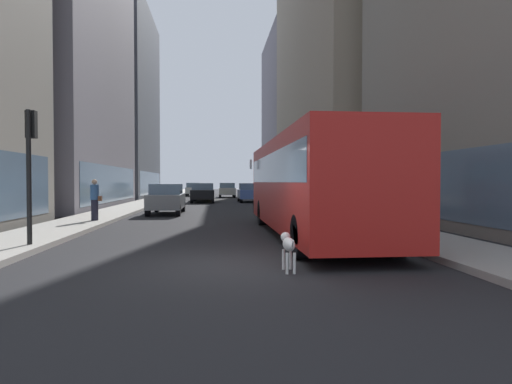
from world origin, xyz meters
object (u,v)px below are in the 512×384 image
car_grey_wagon (167,199)px  dalmatian_dog (288,245)px  car_black_suv (203,193)px  car_blue_hatchback (250,192)px  car_white_van (193,189)px  traffic_light_near (30,154)px  car_silver_sedan (227,190)px  pedestrian_with_handbag (95,199)px  car_yellow_taxi (204,191)px  transit_bus (309,180)px

car_grey_wagon → dalmatian_dog: bearing=-75.5°
car_black_suv → car_blue_hatchback: bearing=2.3°
car_white_van → traffic_light_near: traffic_light_near is taller
car_grey_wagon → car_white_van: 30.03m
car_silver_sedan → pedestrian_with_handbag: bearing=-101.8°
pedestrian_with_handbag → car_black_suv: bearing=78.1°
car_yellow_taxi → traffic_light_near: 30.59m
car_black_suv → car_silver_sedan: 12.05m
car_white_van → dalmatian_dog: 45.56m
transit_bus → car_white_van: (-5.60, 39.97, -0.95)m
car_silver_sedan → car_yellow_taxi: size_ratio=1.00×
car_black_suv → car_white_van: same height
car_grey_wagon → car_yellow_taxi: size_ratio=1.02×
car_grey_wagon → traffic_light_near: 12.40m
car_black_suv → car_white_van: 16.84m
car_blue_hatchback → car_grey_wagon: bearing=-112.6°
transit_bus → dalmatian_dog: (-1.62, -5.41, -1.26)m
car_grey_wagon → car_yellow_taxi: 18.28m
car_blue_hatchback → car_white_van: bearing=108.6°
car_yellow_taxi → traffic_light_near: traffic_light_near is taller
car_silver_sedan → dalmatian_dog: bearing=-90.0°
dalmatian_dog → traffic_light_near: 7.15m
car_white_van → traffic_light_near: 42.23m
car_blue_hatchback → car_yellow_taxi: same height
traffic_light_near → car_blue_hatchback: bearing=73.2°
dalmatian_dog → car_grey_wagon: bearing=104.5°
car_yellow_taxi → transit_bus: bearing=-81.9°
car_blue_hatchback → car_yellow_taxi: size_ratio=0.95×
car_blue_hatchback → car_black_suv: bearing=-177.7°
car_silver_sedan → car_white_van: (-4.00, 4.96, 0.00)m
car_black_suv → car_grey_wagon: size_ratio=1.12×
car_white_van → traffic_light_near: bearing=-92.9°
transit_bus → dalmatian_dog: transit_bus is taller
car_silver_sedan → pedestrian_with_handbag: size_ratio=2.47×
car_yellow_taxi → dalmatian_dog: car_yellow_taxi is taller
car_white_van → pedestrian_with_handbag: pedestrian_with_handbag is taller
dalmatian_dog → car_silver_sedan: bearing=90.0°
car_silver_sedan → car_white_van: size_ratio=0.89×
car_silver_sedan → car_blue_hatchback: 11.75m
car_black_suv → dalmatian_dog: size_ratio=4.96×
transit_bus → car_yellow_taxi: bearing=98.1°
car_silver_sedan → car_blue_hatchback: bearing=-82.2°
car_blue_hatchback → traffic_light_near: traffic_light_near is taller
car_silver_sedan → traffic_light_near: size_ratio=1.23×
car_white_van → car_yellow_taxi: size_ratio=1.13×
car_silver_sedan → car_blue_hatchback: same height
car_yellow_taxi → traffic_light_near: size_ratio=1.22×
car_yellow_taxi → dalmatian_dog: 33.65m
car_blue_hatchback → car_yellow_taxi: 6.23m
transit_bus → pedestrian_with_handbag: transit_bus is taller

